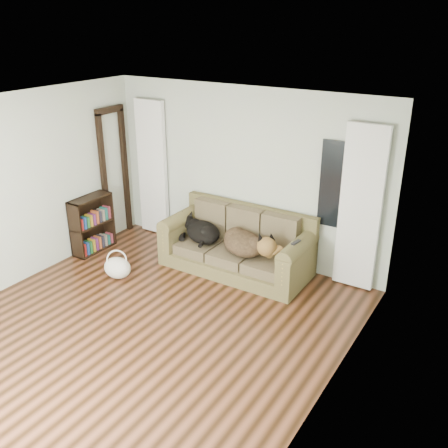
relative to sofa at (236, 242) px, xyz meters
The scene contains 15 objects.
floor 2.03m from the sofa, 95.04° to the right, with size 5.00×5.00×0.00m, color black.
ceiling 2.92m from the sofa, 95.04° to the right, with size 5.00×5.00×0.00m, color white.
wall_back 1.01m from the sofa, 108.35° to the left, with size 4.50×0.04×2.60m, color #B7C7AA.
wall_left 3.24m from the sofa, 140.83° to the right, with size 0.04×5.00×2.60m, color #B7C7AA.
wall_right 2.99m from the sofa, 43.57° to the right, with size 0.04×5.00×2.60m, color #B7C7AA.
curtain_left 2.05m from the sofa, 166.64° to the left, with size 0.55×0.08×2.25m, color white.
curtain_right 1.83m from the sofa, 15.31° to the left, with size 0.55×0.08×2.25m, color white.
window_pane 1.67m from the sofa, 21.20° to the left, with size 0.50×0.03×1.20m, color black.
door_casing 2.45m from the sofa, behind, with size 0.07×0.60×2.10m, color black.
sofa is the anchor object (origin of this frame).
dog_black_lab 0.61m from the sofa, behind, with size 0.68×0.47×0.29m, color black.
dog_shepherd 0.23m from the sofa, 19.20° to the right, with size 0.77×0.55×0.34m, color black.
tv_remote 1.03m from the sofa, ahead, with size 0.05×0.18×0.02m, color black.
tote_bag 1.74m from the sofa, 140.06° to the right, with size 0.42×0.32×0.30m, color silver.
bookshelf 2.35m from the sofa, 164.55° to the right, with size 0.27×0.72×0.90m, color black.
Camera 1 is at (3.50, -3.70, 3.51)m, focal length 40.00 mm.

